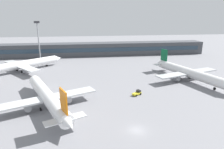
# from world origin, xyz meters

# --- Properties ---
(ground_plane) EXTENTS (400.00, 400.00, 0.00)m
(ground_plane) POSITION_xyz_m (0.00, 40.00, 0.00)
(ground_plane) COLOR gray
(terminal_building) EXTENTS (149.93, 12.13, 9.00)m
(terminal_building) POSITION_xyz_m (0.00, 99.92, 4.50)
(terminal_building) COLOR #3F4247
(terminal_building) RESTS_ON ground_plane
(airplane_near) EXTENTS (30.47, 42.33, 11.08)m
(airplane_near) POSITION_xyz_m (-24.62, 17.98, 3.38)
(airplane_near) COLOR white
(airplane_near) RESTS_ON ground_plane
(airplane_mid) EXTENTS (31.74, 44.52, 11.30)m
(airplane_mid) POSITION_xyz_m (33.43, 35.95, 3.44)
(airplane_mid) COLOR white
(airplane_mid) RESTS_ON ground_plane
(airplane_far) EXTENTS (37.48, 32.45, 11.33)m
(airplane_far) POSITION_xyz_m (-43.64, 62.77, 3.45)
(airplane_far) COLOR white
(airplane_far) RESTS_ON ground_plane
(baggage_tug_yellow) EXTENTS (3.83, 3.22, 1.75)m
(baggage_tug_yellow) POSITION_xyz_m (6.24, 22.79, 0.80)
(baggage_tug_yellow) COLOR yellow
(baggage_tug_yellow) RESTS_ON ground_plane
(floodlight_tower_west) EXTENTS (3.20, 0.80, 24.62)m
(floodlight_tower_west) POSITION_xyz_m (-39.15, 83.33, 14.31)
(floodlight_tower_west) COLOR gray
(floodlight_tower_west) RESTS_ON ground_plane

